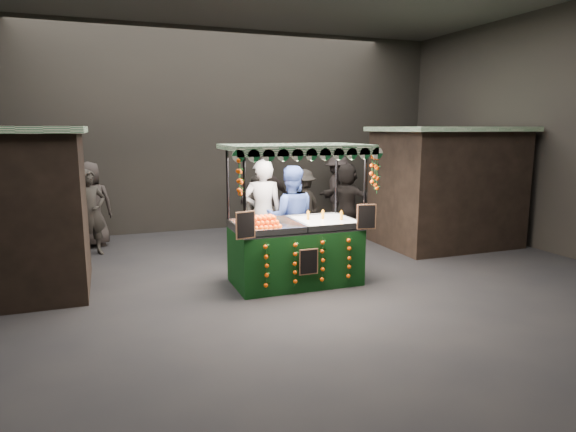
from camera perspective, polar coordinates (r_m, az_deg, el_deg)
name	(u,v)px	position (r m, az deg, el deg)	size (l,w,h in m)	color
ground	(281,284)	(8.38, -0.76, -7.81)	(12.00, 12.00, 0.00)	black
market_hall	(281,75)	(8.01, -0.82, 15.88)	(12.10, 10.10, 5.05)	black
neighbour_stall_right	(446,186)	(11.52, 17.72, 3.31)	(3.00, 2.20, 2.60)	black
juice_stall	(296,241)	(8.24, 0.95, -2.93)	(2.39, 1.40, 2.31)	black
vendor_grey	(263,214)	(9.14, -2.91, 0.22)	(0.84, 0.66, 2.02)	gray
vendor_blue	(291,218)	(9.09, 0.31, -0.19)	(1.09, 0.95, 1.90)	navy
shopper_0	(90,213)	(10.80, -21.75, 0.35)	(0.76, 0.67, 1.76)	#272420
shopper_1	(260,212)	(10.68, -3.23, 0.48)	(0.98, 0.93, 1.59)	#292521
shopper_2	(265,200)	(11.22, -2.63, 1.87)	(1.14, 0.47, 1.94)	#2B2323
shopper_3	(338,191)	(13.21, 5.76, 2.91)	(1.10, 1.38, 1.87)	#2B2423
shopper_4	(91,205)	(11.58, -21.72, 1.23)	(1.02, 0.78, 1.87)	#2B2523
shopper_5	(347,200)	(12.02, 6.78, 1.89)	(1.39, 1.60, 1.75)	#2B2523
shopper_6	(291,197)	(12.72, 0.38, 2.15)	(0.51, 0.67, 1.63)	black
shopper_7	(303,206)	(11.28, 1.71, 1.18)	(1.23, 1.08, 1.66)	#2D2924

